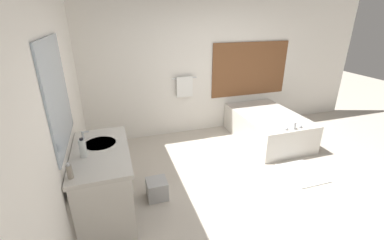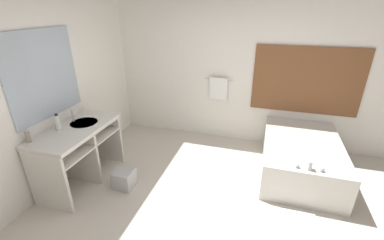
# 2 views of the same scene
# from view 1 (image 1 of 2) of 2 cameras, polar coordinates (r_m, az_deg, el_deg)

# --- Properties ---
(ground_plane) EXTENTS (16.00, 16.00, 0.00)m
(ground_plane) POSITION_cam_1_polar(r_m,az_deg,el_deg) (3.80, 12.65, -15.36)
(ground_plane) COLOR beige
(ground_plane) RESTS_ON ground
(wall_back_with_blinds) EXTENTS (7.40, 0.13, 2.70)m
(wall_back_with_blinds) POSITION_cam_1_polar(r_m,az_deg,el_deg) (5.14, 1.75, 11.84)
(wall_back_with_blinds) COLOR white
(wall_back_with_blinds) RESTS_ON ground_plane
(wall_left_with_mirror) EXTENTS (0.08, 7.40, 2.70)m
(wall_left_with_mirror) POSITION_cam_1_polar(r_m,az_deg,el_deg) (2.76, -28.57, -0.38)
(wall_left_with_mirror) COLOR white
(wall_left_with_mirror) RESTS_ON ground_plane
(vanity_counter) EXTENTS (0.64, 1.24, 0.85)m
(vanity_counter) POSITION_cam_1_polar(r_m,az_deg,el_deg) (3.28, -19.17, -9.73)
(vanity_counter) COLOR silver
(vanity_counter) RESTS_ON ground_plane
(sink_faucet) EXTENTS (0.09, 0.04, 0.18)m
(sink_faucet) POSITION_cam_1_polar(r_m,az_deg,el_deg) (3.28, -22.94, -3.83)
(sink_faucet) COLOR silver
(sink_faucet) RESTS_ON vanity_counter
(bathtub) EXTENTS (1.08, 1.64, 0.65)m
(bathtub) POSITION_cam_1_polar(r_m,az_deg,el_deg) (5.20, 16.36, -1.14)
(bathtub) COLOR silver
(bathtub) RESTS_ON ground_plane
(water_bottle_1) EXTENTS (0.07, 0.07, 0.23)m
(water_bottle_1) POSITION_cam_1_polar(r_m,az_deg,el_deg) (3.02, -23.09, -5.80)
(water_bottle_1) COLOR silver
(water_bottle_1) RESTS_ON vanity_counter
(soap_dispenser) EXTENTS (0.05, 0.05, 0.17)m
(soap_dispenser) POSITION_cam_1_polar(r_m,az_deg,el_deg) (2.72, -25.55, -10.30)
(soap_dispenser) COLOR gray
(soap_dispenser) RESTS_ON vanity_counter
(waste_bin) EXTENTS (0.27, 0.27, 0.26)m
(waste_bin) POSITION_cam_1_polar(r_m,az_deg,el_deg) (3.59, -7.78, -14.94)
(waste_bin) COLOR #B2B2B2
(waste_bin) RESTS_ON ground_plane
(bath_mat) EXTENTS (0.55, 0.65, 0.02)m
(bath_mat) POSITION_cam_1_polar(r_m,az_deg,el_deg) (4.42, 23.26, -10.78)
(bath_mat) COLOR white
(bath_mat) RESTS_ON ground_plane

